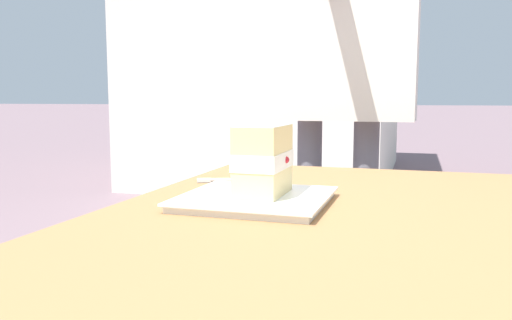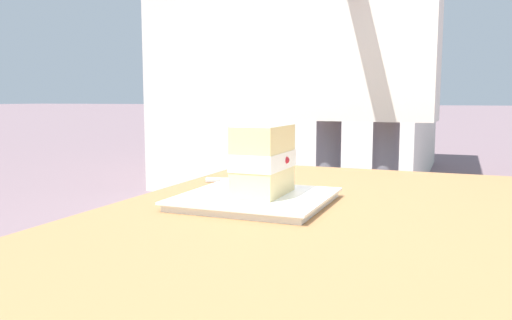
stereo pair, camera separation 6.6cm
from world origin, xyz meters
TOP-DOWN VIEW (x-y plane):
  - patio_table at (0.00, 0.00)m, footprint 1.32×1.05m
  - dessert_plate at (0.15, 0.30)m, footprint 0.24×0.24m
  - cake_slice at (0.15, 0.29)m, footprint 0.13×0.09m
  - dessert_fork at (0.35, 0.42)m, footprint 0.08×0.16m
  - diner_person at (0.92, 0.28)m, footprint 0.61×0.47m
  - patio_building at (5.44, 1.62)m, footprint 3.61×2.59m

SIDE VIEW (x-z plane):
  - patio_table at x=0.00m, z-range 0.28..1.02m
  - dessert_fork at x=0.35m, z-range 0.75..0.75m
  - dessert_plate at x=0.15m, z-range 0.75..0.76m
  - cake_slice at x=0.15m, z-range 0.76..0.88m
  - diner_person at x=0.92m, z-range 0.29..1.99m
  - patio_building at x=5.44m, z-range 0.00..2.70m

